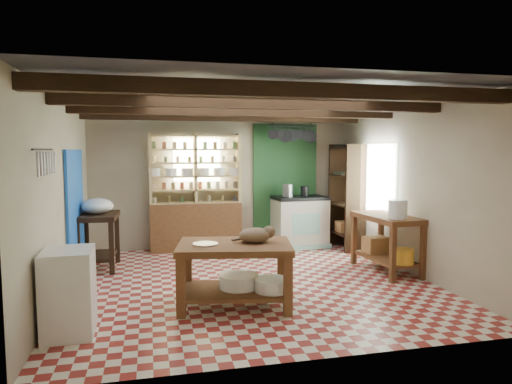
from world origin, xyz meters
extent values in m
cube|color=maroon|center=(0.00, 0.00, -0.01)|extent=(5.00, 5.00, 0.02)
cube|color=#48484D|center=(0.00, 0.00, 2.60)|extent=(5.00, 5.00, 0.02)
cube|color=#BCB197|center=(0.00, 2.50, 1.30)|extent=(5.00, 0.04, 2.60)
cube|color=#BCB197|center=(0.00, -2.50, 1.30)|extent=(5.00, 0.04, 2.60)
cube|color=#BCB197|center=(-2.50, 0.00, 1.30)|extent=(0.04, 5.00, 2.60)
cube|color=#BCB197|center=(2.50, 0.00, 1.30)|extent=(0.04, 5.00, 2.60)
cube|color=#301E10|center=(0.00, 0.00, 2.48)|extent=(5.00, 3.80, 0.15)
cube|color=blue|center=(-2.47, 0.90, 1.10)|extent=(0.04, 1.40, 1.60)
cube|color=#1E4B24|center=(1.25, 2.47, 1.25)|extent=(1.30, 0.04, 2.30)
cube|color=white|center=(-0.50, 2.48, 1.70)|extent=(0.90, 0.02, 0.80)
cube|color=white|center=(2.48, 1.00, 1.40)|extent=(0.02, 1.30, 1.20)
cube|color=black|center=(-2.44, -1.20, 1.78)|extent=(0.06, 0.90, 0.28)
cube|color=black|center=(1.25, 2.05, 2.18)|extent=(0.86, 0.12, 0.36)
cube|color=#D5B97A|center=(-0.55, 2.31, 1.10)|extent=(1.70, 0.34, 2.20)
cube|color=#301E10|center=(2.28, 1.80, 1.00)|extent=(0.40, 0.86, 2.00)
cube|color=brown|center=(-0.40, -0.91, 0.38)|extent=(1.50, 1.14, 0.77)
cube|color=beige|center=(1.46, 2.15, 0.50)|extent=(1.05, 0.73, 0.99)
cube|color=#301E10|center=(-2.20, 1.28, 0.44)|extent=(0.64, 0.90, 0.89)
cube|color=white|center=(-2.22, -1.37, 0.44)|extent=(0.50, 0.60, 0.88)
cube|color=brown|center=(2.18, 0.08, 0.44)|extent=(0.69, 1.28, 0.89)
ellipsoid|color=#8A6D50|center=(-0.15, -0.90, 0.86)|extent=(0.40, 0.31, 0.18)
cylinder|color=#96959C|center=(-0.75, -0.89, 0.78)|extent=(0.35, 0.35, 0.02)
cylinder|color=white|center=(-0.34, -0.87, 0.29)|extent=(0.56, 0.56, 0.17)
cylinder|color=white|center=(0.02, -1.09, 0.28)|extent=(0.50, 0.50, 0.15)
cylinder|color=#96959C|center=(1.21, 2.14, 1.11)|extent=(0.22, 0.22, 0.24)
cylinder|color=black|center=(1.56, 2.15, 1.09)|extent=(0.16, 0.16, 0.20)
ellipsoid|color=white|center=(-2.20, 1.28, 1.01)|extent=(0.51, 0.51, 0.25)
cylinder|color=white|center=(2.15, -0.27, 1.03)|extent=(0.29, 0.29, 0.27)
cube|color=#AF7C46|center=(2.16, 0.38, 0.36)|extent=(0.38, 0.31, 0.26)
cylinder|color=gold|center=(2.21, -0.37, 0.35)|extent=(0.32, 0.32, 0.22)
camera|label=1|loc=(-1.38, -6.25, 1.90)|focal=32.00mm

